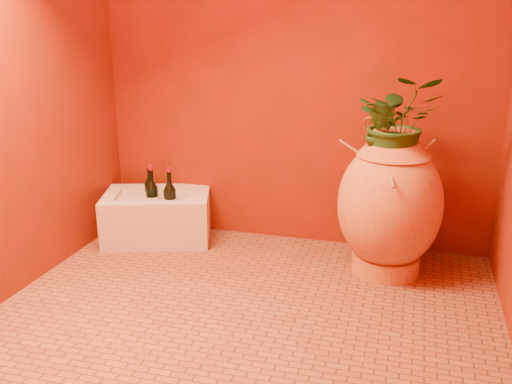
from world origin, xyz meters
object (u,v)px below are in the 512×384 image
(stone_basin, at_px, (157,217))
(wine_bottle_b, at_px, (150,193))
(amphora, at_px, (390,204))
(wall_tap, at_px, (369,131))
(wine_bottle_a, at_px, (170,201))
(wine_bottle_c, at_px, (152,199))

(stone_basin, xyz_separation_m, wine_bottle_b, (-0.09, 0.09, 0.13))
(stone_basin, distance_m, wine_bottle_b, 0.18)
(amphora, height_order, wall_tap, wall_tap)
(amphora, distance_m, wine_bottle_b, 1.60)
(amphora, relative_size, wall_tap, 4.66)
(wine_bottle_a, bearing_deg, wall_tap, 10.91)
(wine_bottle_a, xyz_separation_m, wine_bottle_c, (-0.13, 0.01, -0.00))
(amphora, bearing_deg, wall_tap, 119.51)
(wine_bottle_a, relative_size, wall_tap, 1.89)
(stone_basin, bearing_deg, amphora, -4.30)
(amphora, relative_size, wine_bottle_b, 2.73)
(amphora, height_order, wine_bottle_a, amphora)
(wine_bottle_b, xyz_separation_m, wall_tap, (1.42, 0.08, 0.49))
(wine_bottle_b, relative_size, wine_bottle_c, 0.90)
(stone_basin, relative_size, wine_bottle_b, 2.56)
(stone_basin, height_order, wall_tap, wall_tap)
(stone_basin, relative_size, wine_bottle_c, 2.31)
(amphora, bearing_deg, stone_basin, 175.70)
(wine_bottle_a, relative_size, wine_bottle_c, 1.00)
(wine_bottle_b, bearing_deg, wine_bottle_c, -59.36)
(amphora, distance_m, wine_bottle_a, 1.37)
(wine_bottle_a, bearing_deg, amphora, -2.12)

